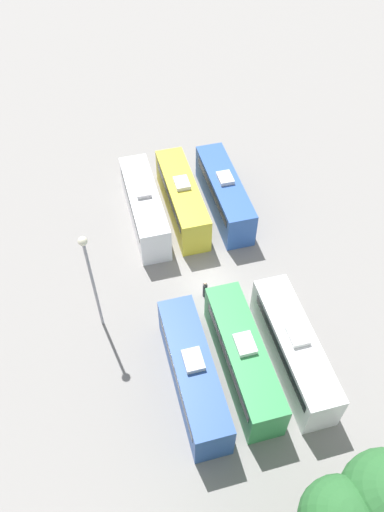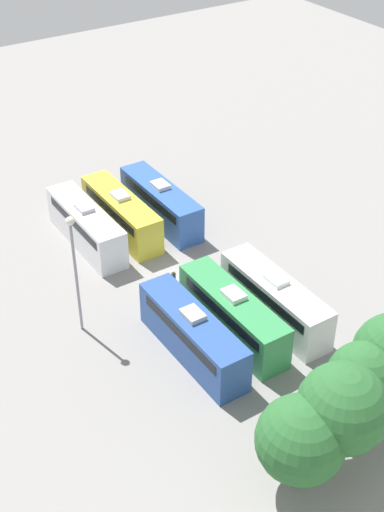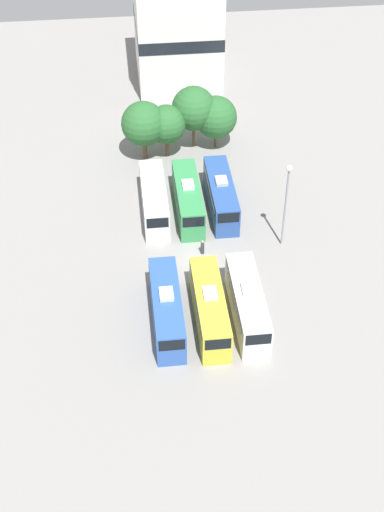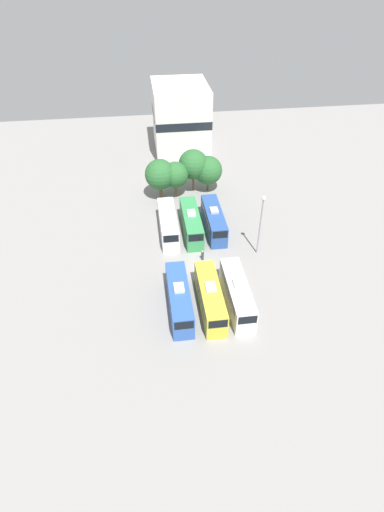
% 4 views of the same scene
% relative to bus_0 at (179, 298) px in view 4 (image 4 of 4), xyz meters
% --- Properties ---
extents(ground_plane, '(119.47, 119.47, 0.00)m').
position_rel_bus_0_xyz_m(ground_plane, '(3.62, 7.87, -1.83)').
color(ground_plane, gray).
extents(bus_0, '(2.50, 10.12, 3.69)m').
position_rel_bus_0_xyz_m(bus_0, '(0.00, 0.00, 0.00)').
color(bus_0, '#2D56A8').
rests_on(bus_0, ground_plane).
extents(bus_1, '(2.50, 10.12, 3.69)m').
position_rel_bus_0_xyz_m(bus_1, '(3.73, -0.31, 0.00)').
color(bus_1, gold).
rests_on(bus_1, ground_plane).
extents(bus_2, '(2.50, 10.12, 3.69)m').
position_rel_bus_0_xyz_m(bus_2, '(7.09, -0.17, 0.00)').
color(bus_2, white).
rests_on(bus_2, ground_plane).
extents(bus_3, '(2.50, 10.12, 3.69)m').
position_rel_bus_0_xyz_m(bus_3, '(0.05, 16.01, 0.00)').
color(bus_3, silver).
rests_on(bus_3, ground_plane).
extents(bus_4, '(2.50, 10.12, 3.69)m').
position_rel_bus_0_xyz_m(bus_4, '(3.57, 15.76, 0.00)').
color(bus_4, '#338C4C').
rests_on(bus_4, ground_plane).
extents(bus_5, '(2.50, 10.12, 3.69)m').
position_rel_bus_0_xyz_m(bus_5, '(7.08, 16.03, 0.00)').
color(bus_5, '#284C93').
rests_on(bus_5, ground_plane).
extents(worker_person, '(0.36, 0.36, 1.60)m').
position_rel_bus_0_xyz_m(worker_person, '(4.25, 8.94, -1.09)').
color(worker_person, '#333338').
rests_on(worker_person, ground_plane).
extents(light_pole, '(0.60, 0.60, 9.39)m').
position_rel_bus_0_xyz_m(light_pole, '(12.28, 9.47, 4.37)').
color(light_pole, gray).
rests_on(light_pole, ground_plane).
extents(tree_0, '(5.08, 5.08, 7.04)m').
position_rel_bus_0_xyz_m(tree_0, '(-0.28, 26.64, 2.65)').
color(tree_0, brown).
rests_on(tree_0, ground_plane).
extents(tree_1, '(4.43, 4.43, 6.34)m').
position_rel_bus_0_xyz_m(tree_1, '(2.32, 26.85, 2.27)').
color(tree_1, brown).
rests_on(tree_1, ground_plane).
extents(tree_2, '(5.10, 5.10, 7.58)m').
position_rel_bus_0_xyz_m(tree_2, '(5.61, 28.48, 3.19)').
color(tree_2, brown).
rests_on(tree_2, ground_plane).
extents(tree_3, '(4.95, 4.95, 6.36)m').
position_rel_bus_0_xyz_m(tree_3, '(8.16, 28.20, 2.04)').
color(tree_3, brown).
rests_on(tree_3, ground_plane).
extents(depot_building, '(10.81, 13.24, 13.27)m').
position_rel_bus_0_xyz_m(depot_building, '(5.40, 46.02, 4.87)').
color(depot_building, silver).
rests_on(depot_building, ground_plane).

